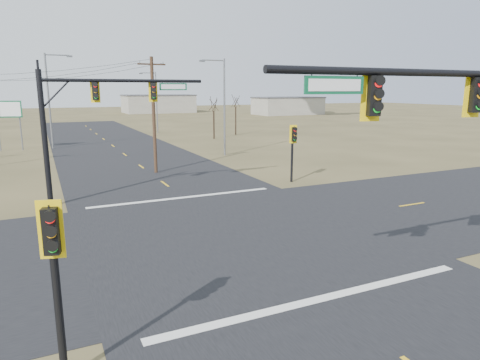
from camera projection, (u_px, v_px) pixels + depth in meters
name	position (u px, v px, depth m)	size (l,w,h in m)	color
ground	(231.00, 232.00, 20.88)	(320.00, 320.00, 0.00)	brown
road_ew	(231.00, 232.00, 20.88)	(160.00, 14.00, 0.02)	black
road_ns	(231.00, 232.00, 20.88)	(14.00, 160.00, 0.02)	black
stop_bar_near	(322.00, 298.00, 14.23)	(12.00, 0.40, 0.01)	silver
stop_bar_far	(184.00, 197.00, 27.52)	(12.00, 0.40, 0.01)	silver
mast_arm_far	(93.00, 109.00, 25.60)	(9.83, 0.57, 7.97)	black
pedestal_signal_ne	(293.00, 140.00, 31.52)	(0.66, 0.57, 4.32)	black
pedestal_signal_sw	(53.00, 253.00, 9.51)	(0.65, 0.56, 4.52)	black
utility_pole_near	(154.00, 114.00, 34.84)	(2.30, 0.33, 9.41)	#442B1D
highway_sign	(8.00, 115.00, 47.91)	(2.92, 0.79, 5.61)	slate
streetlight_a	(222.00, 102.00, 44.11)	(2.76, 0.33, 9.91)	slate
streetlight_b	(155.00, 99.00, 67.50)	(2.67, 0.35, 9.54)	slate
streetlight_c	(51.00, 96.00, 49.16)	(3.04, 0.37, 10.88)	slate
bare_tree_c	(214.00, 104.00, 59.40)	(3.02, 3.02, 6.25)	black
bare_tree_d	(236.00, 101.00, 64.72)	(3.03, 3.03, 6.40)	black
warehouse_mid	(158.00, 104.00, 128.16)	(20.00, 12.00, 5.00)	#A29E90
warehouse_right	(288.00, 106.00, 118.53)	(18.00, 10.00, 4.50)	#A29E90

